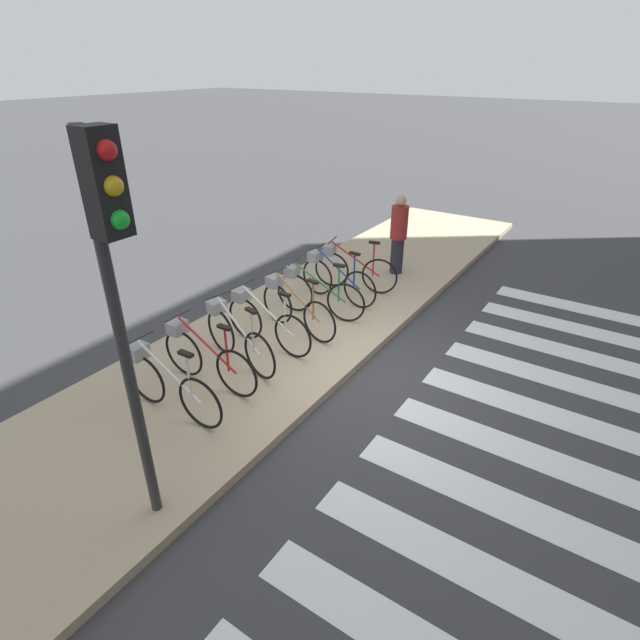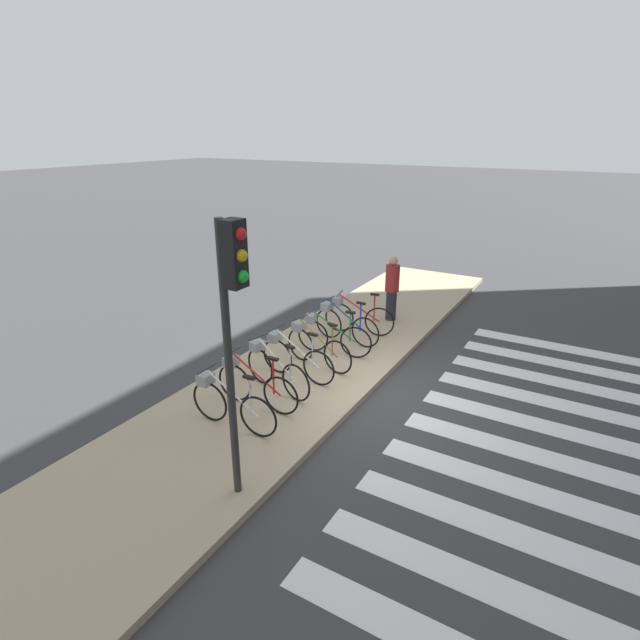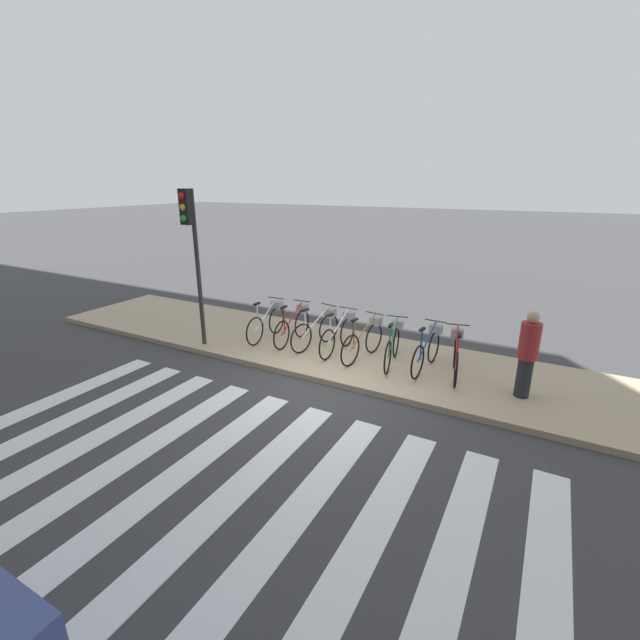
{
  "view_description": "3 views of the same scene",
  "coord_description": "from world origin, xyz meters",
  "px_view_note": "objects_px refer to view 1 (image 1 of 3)",
  "views": [
    {
      "loc": [
        -5.45,
        -2.95,
        4.06
      ],
      "look_at": [
        -0.16,
        0.57,
        0.74
      ],
      "focal_mm": 28.0,
      "sensor_mm": 36.0,
      "label": 1
    },
    {
      "loc": [
        -7.47,
        -3.28,
        4.56
      ],
      "look_at": [
        0.51,
        1.4,
        1.02
      ],
      "focal_mm": 28.0,
      "sensor_mm": 36.0,
      "label": 2
    },
    {
      "loc": [
        3.61,
        -6.76,
        3.82
      ],
      "look_at": [
        -0.26,
        0.35,
        1.2
      ],
      "focal_mm": 24.0,
      "sensor_mm": 36.0,
      "label": 3
    }
  ],
  "objects_px": {
    "parked_bicycle_3": "(263,320)",
    "pedestrian": "(399,233)",
    "traffic_light": "(115,268)",
    "parked_bicycle_2": "(235,335)",
    "parked_bicycle_1": "(203,355)",
    "parked_bicycle_5": "(315,291)",
    "parked_bicycle_6": "(334,277)",
    "parked_bicycle_4": "(294,305)",
    "parked_bicycle_0": "(165,382)",
    "parked_bicycle_7": "(351,267)"
  },
  "relations": [
    {
      "from": "parked_bicycle_5",
      "to": "pedestrian",
      "type": "distance_m",
      "value": 2.6
    },
    {
      "from": "parked_bicycle_2",
      "to": "parked_bicycle_3",
      "type": "xyz_separation_m",
      "value": [
        0.58,
        -0.04,
        0.0
      ]
    },
    {
      "from": "parked_bicycle_2",
      "to": "parked_bicycle_3",
      "type": "height_order",
      "value": "same"
    },
    {
      "from": "parked_bicycle_0",
      "to": "parked_bicycle_7",
      "type": "xyz_separation_m",
      "value": [
        4.52,
        0.04,
        0.0
      ]
    },
    {
      "from": "parked_bicycle_0",
      "to": "parked_bicycle_5",
      "type": "distance_m",
      "value": 3.23
    },
    {
      "from": "parked_bicycle_2",
      "to": "parked_bicycle_3",
      "type": "relative_size",
      "value": 0.98
    },
    {
      "from": "parked_bicycle_5",
      "to": "parked_bicycle_7",
      "type": "bearing_deg",
      "value": 2.46
    },
    {
      "from": "parked_bicycle_0",
      "to": "parked_bicycle_7",
      "type": "relative_size",
      "value": 1.02
    },
    {
      "from": "parked_bicycle_5",
      "to": "pedestrian",
      "type": "xyz_separation_m",
      "value": [
        2.56,
        -0.3,
        0.4
      ]
    },
    {
      "from": "parked_bicycle_2",
      "to": "parked_bicycle_7",
      "type": "distance_m",
      "value": 3.17
    },
    {
      "from": "pedestrian",
      "to": "parked_bicycle_0",
      "type": "bearing_deg",
      "value": 176.82
    },
    {
      "from": "pedestrian",
      "to": "parked_bicycle_7",
      "type": "bearing_deg",
      "value": 164.22
    },
    {
      "from": "parked_bicycle_1",
      "to": "traffic_light",
      "type": "distance_m",
      "value": 3.07
    },
    {
      "from": "parked_bicycle_5",
      "to": "parked_bicycle_6",
      "type": "distance_m",
      "value": 0.72
    },
    {
      "from": "parked_bicycle_5",
      "to": "traffic_light",
      "type": "bearing_deg",
      "value": -165.01
    },
    {
      "from": "parked_bicycle_0",
      "to": "parked_bicycle_5",
      "type": "bearing_deg",
      "value": -0.34
    },
    {
      "from": "parked_bicycle_5",
      "to": "parked_bicycle_1",
      "type": "bearing_deg",
      "value": 177.94
    },
    {
      "from": "parked_bicycle_3",
      "to": "pedestrian",
      "type": "bearing_deg",
      "value": -5.5
    },
    {
      "from": "parked_bicycle_4",
      "to": "parked_bicycle_2",
      "type": "bearing_deg",
      "value": 174.15
    },
    {
      "from": "parked_bicycle_3",
      "to": "parked_bicycle_5",
      "type": "relative_size",
      "value": 1.01
    },
    {
      "from": "pedestrian",
      "to": "traffic_light",
      "type": "xyz_separation_m",
      "value": [
        -6.91,
        -0.86,
        1.72
      ]
    },
    {
      "from": "parked_bicycle_6",
      "to": "pedestrian",
      "type": "bearing_deg",
      "value": -11.51
    },
    {
      "from": "parked_bicycle_0",
      "to": "parked_bicycle_4",
      "type": "height_order",
      "value": "same"
    },
    {
      "from": "parked_bicycle_0",
      "to": "traffic_light",
      "type": "distance_m",
      "value": 2.68
    },
    {
      "from": "parked_bicycle_1",
      "to": "pedestrian",
      "type": "relative_size",
      "value": 1.02
    },
    {
      "from": "parked_bicycle_5",
      "to": "parked_bicycle_7",
      "type": "distance_m",
      "value": 1.29
    },
    {
      "from": "parked_bicycle_0",
      "to": "parked_bicycle_2",
      "type": "height_order",
      "value": "same"
    },
    {
      "from": "parked_bicycle_2",
      "to": "parked_bicycle_1",
      "type": "bearing_deg",
      "value": -178.4
    },
    {
      "from": "parked_bicycle_0",
      "to": "parked_bicycle_1",
      "type": "bearing_deg",
      "value": 5.77
    },
    {
      "from": "parked_bicycle_4",
      "to": "parked_bicycle_6",
      "type": "bearing_deg",
      "value": 3.77
    },
    {
      "from": "parked_bicycle_3",
      "to": "parked_bicycle_2",
      "type": "bearing_deg",
      "value": 176.06
    },
    {
      "from": "parked_bicycle_0",
      "to": "parked_bicycle_4",
      "type": "relative_size",
      "value": 1.01
    },
    {
      "from": "parked_bicycle_0",
      "to": "parked_bicycle_3",
      "type": "bearing_deg",
      "value": 1.46
    },
    {
      "from": "parked_bicycle_5",
      "to": "parked_bicycle_0",
      "type": "bearing_deg",
      "value": 179.66
    },
    {
      "from": "parked_bicycle_0",
      "to": "parked_bicycle_1",
      "type": "xyz_separation_m",
      "value": [
        0.71,
        0.07,
        0.0
      ]
    },
    {
      "from": "parked_bicycle_7",
      "to": "pedestrian",
      "type": "bearing_deg",
      "value": -15.78
    },
    {
      "from": "parked_bicycle_4",
      "to": "pedestrian",
      "type": "xyz_separation_m",
      "value": [
        3.19,
        -0.28,
        0.4
      ]
    },
    {
      "from": "parked_bicycle_4",
      "to": "parked_bicycle_5",
      "type": "xyz_separation_m",
      "value": [
        0.64,
        0.02,
        0.0
      ]
    },
    {
      "from": "parked_bicycle_2",
      "to": "parked_bicycle_5",
      "type": "xyz_separation_m",
      "value": [
        1.87,
        -0.11,
        0.0
      ]
    },
    {
      "from": "parked_bicycle_1",
      "to": "pedestrian",
      "type": "xyz_separation_m",
      "value": [
        5.08,
        -0.39,
        0.4
      ]
    },
    {
      "from": "parked_bicycle_3",
      "to": "traffic_light",
      "type": "bearing_deg",
      "value": -158.04
    },
    {
      "from": "parked_bicycle_5",
      "to": "pedestrian",
      "type": "height_order",
      "value": "pedestrian"
    },
    {
      "from": "parked_bicycle_2",
      "to": "traffic_light",
      "type": "xyz_separation_m",
      "value": [
        -2.48,
        -1.27,
        2.12
      ]
    },
    {
      "from": "parked_bicycle_3",
      "to": "traffic_light",
      "type": "height_order",
      "value": "traffic_light"
    },
    {
      "from": "parked_bicycle_2",
      "to": "parked_bicycle_4",
      "type": "bearing_deg",
      "value": -5.85
    },
    {
      "from": "traffic_light",
      "to": "parked_bicycle_7",
      "type": "bearing_deg",
      "value": 12.2
    },
    {
      "from": "parked_bicycle_2",
      "to": "parked_bicycle_0",
      "type": "bearing_deg",
      "value": -176.22
    },
    {
      "from": "parked_bicycle_5",
      "to": "parked_bicycle_7",
      "type": "relative_size",
      "value": 1.01
    },
    {
      "from": "parked_bicycle_1",
      "to": "parked_bicycle_3",
      "type": "bearing_deg",
      "value": -1.02
    },
    {
      "from": "parked_bicycle_2",
      "to": "parked_bicycle_4",
      "type": "relative_size",
      "value": 0.99
    }
  ]
}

